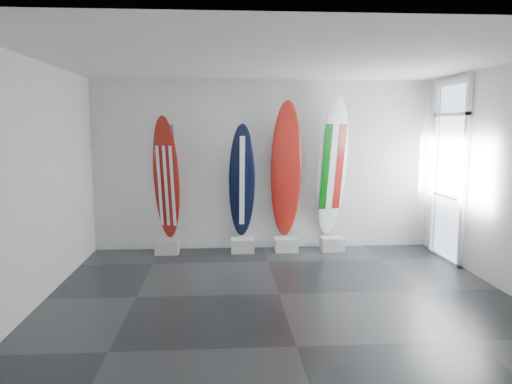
{
  "coord_description": "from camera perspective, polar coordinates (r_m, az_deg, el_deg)",
  "views": [
    {
      "loc": [
        -0.71,
        -6.1,
        2.18
      ],
      "look_at": [
        -0.21,
        1.4,
        1.17
      ],
      "focal_mm": 34.0,
      "sensor_mm": 36.0,
      "label": 1
    }
  ],
  "objects": [
    {
      "name": "floor",
      "position": [
        6.51,
        2.71,
        -11.89
      ],
      "size": [
        6.0,
        6.0,
        0.0
      ],
      "primitive_type": "plane",
      "color": "black",
      "rests_on": "ground"
    },
    {
      "name": "surfboard_usa",
      "position": [
        8.48,
        -10.51,
        1.63
      ],
      "size": [
        0.55,
        0.43,
        2.14
      ],
      "primitive_type": "ellipsoid",
      "rotation": [
        0.09,
        0.0,
        -0.34
      ],
      "color": "#9E1B13",
      "rests_on": "display_block_usa"
    },
    {
      "name": "wall_outlet",
      "position": [
        8.94,
        -15.02,
        -4.41
      ],
      "size": [
        0.09,
        0.02,
        0.13
      ],
      "primitive_type": "cube",
      "color": "silver",
      "rests_on": "wall_back"
    },
    {
      "name": "wall_right",
      "position": [
        7.17,
        27.37,
        1.38
      ],
      "size": [
        0.0,
        5.0,
        5.0
      ],
      "primitive_type": "plane",
      "rotation": [
        1.57,
        0.0,
        -1.57
      ],
      "color": "white",
      "rests_on": "ground"
    },
    {
      "name": "wall_front",
      "position": [
        3.73,
        7.23,
        -2.87
      ],
      "size": [
        6.0,
        0.0,
        6.0
      ],
      "primitive_type": "plane",
      "rotation": [
        -1.57,
        0.0,
        0.0
      ],
      "color": "white",
      "rests_on": "ground"
    },
    {
      "name": "wall_back",
      "position": [
        8.65,
        0.89,
        3.16
      ],
      "size": [
        6.0,
        0.0,
        6.0
      ],
      "primitive_type": "plane",
      "rotation": [
        1.57,
        0.0,
        0.0
      ],
      "color": "white",
      "rests_on": "ground"
    },
    {
      "name": "display_block_swiss",
      "position": [
        8.6,
        3.58,
        -6.21
      ],
      "size": [
        0.4,
        0.3,
        0.24
      ],
      "primitive_type": "cube",
      "color": "silver",
      "rests_on": "floor"
    },
    {
      "name": "surfboard_navy",
      "position": [
        8.43,
        -1.66,
        1.26
      ],
      "size": [
        0.47,
        0.42,
        2.01
      ],
      "primitive_type": "ellipsoid",
      "rotation": [
        0.16,
        0.0,
        0.03
      ],
      "color": "black",
      "rests_on": "display_block_navy"
    },
    {
      "name": "ceiling",
      "position": [
        6.19,
        2.89,
        15.29
      ],
      "size": [
        6.0,
        6.0,
        0.0
      ],
      "primitive_type": "plane",
      "rotation": [
        3.14,
        0.0,
        0.0
      ],
      "color": "white",
      "rests_on": "wall_back"
    },
    {
      "name": "wall_left",
      "position": [
        6.55,
        -24.29,
        1.04
      ],
      "size": [
        0.0,
        5.0,
        5.0
      ],
      "primitive_type": "plane",
      "rotation": [
        1.57,
        0.0,
        1.57
      ],
      "color": "white",
      "rests_on": "ground"
    },
    {
      "name": "display_block_italy",
      "position": [
        8.74,
        8.92,
        -6.06
      ],
      "size": [
        0.4,
        0.3,
        0.24
      ],
      "primitive_type": "cube",
      "color": "silver",
      "rests_on": "floor"
    },
    {
      "name": "glass_door",
      "position": [
        8.52,
        21.79,
        2.04
      ],
      "size": [
        0.12,
        1.16,
        2.85
      ],
      "primitive_type": null,
      "color": "white",
      "rests_on": "floor"
    },
    {
      "name": "surfboard_swiss",
      "position": [
        8.48,
        3.57,
        2.64
      ],
      "size": [
        0.56,
        0.33,
        2.4
      ],
      "primitive_type": "ellipsoid",
      "rotation": [
        0.09,
        0.0,
        0.06
      ],
      "color": "#9E1B13",
      "rests_on": "display_block_swiss"
    },
    {
      "name": "display_block_usa",
      "position": [
        8.58,
        -10.4,
        -6.34
      ],
      "size": [
        0.4,
        0.3,
        0.24
      ],
      "primitive_type": "cube",
      "color": "silver",
      "rests_on": "floor"
    },
    {
      "name": "surfboard_italy",
      "position": [
        8.62,
        8.96,
        2.87
      ],
      "size": [
        0.66,
        0.59,
        2.48
      ],
      "primitive_type": "ellipsoid",
      "rotation": [
        0.15,
        0.0,
        0.26
      ],
      "color": "white",
      "rests_on": "display_block_italy"
    },
    {
      "name": "display_block_navy",
      "position": [
        8.53,
        -1.61,
        -6.3
      ],
      "size": [
        0.4,
        0.3,
        0.24
      ],
      "primitive_type": "cube",
      "color": "silver",
      "rests_on": "floor"
    }
  ]
}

